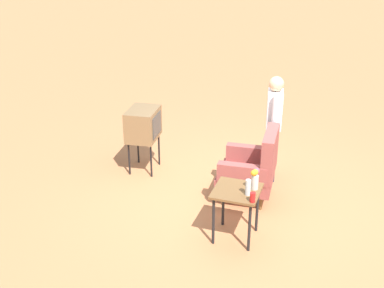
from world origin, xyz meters
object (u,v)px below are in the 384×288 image
(side_table, at_px, (237,197))
(armchair, at_px, (253,168))
(flower_vase, at_px, (255,178))
(person_standing, at_px, (274,122))
(soda_can_red, at_px, (253,197))
(tv_on_stand, at_px, (143,124))
(bottle_short_clear, at_px, (248,187))

(side_table, bearing_deg, armchair, -179.41)
(flower_vase, bearing_deg, armchair, -167.33)
(side_table, xyz_separation_m, person_standing, (-1.73, 0.12, 0.36))
(armchair, relative_size, soda_can_red, 8.69)
(tv_on_stand, distance_m, bottle_short_clear, 2.46)
(tv_on_stand, xyz_separation_m, bottle_short_clear, (1.44, 2.00, -0.00))
(side_table, bearing_deg, person_standing, 175.95)
(side_table, xyz_separation_m, tv_on_stand, (-1.37, -1.85, 0.21))
(armchair, bearing_deg, side_table, 0.59)
(bottle_short_clear, bearing_deg, person_standing, -179.10)
(side_table, bearing_deg, soda_can_red, 48.27)
(bottle_short_clear, bearing_deg, side_table, -115.75)
(person_standing, height_order, flower_vase, person_standing)
(bottle_short_clear, xyz_separation_m, flower_vase, (-0.17, 0.04, 0.05))
(soda_can_red, xyz_separation_m, bottle_short_clear, (-0.14, -0.09, 0.04))
(tv_on_stand, distance_m, person_standing, 2.01)
(person_standing, xyz_separation_m, soda_can_red, (1.94, 0.12, -0.20))
(bottle_short_clear, distance_m, flower_vase, 0.18)
(armchair, xyz_separation_m, person_standing, (-0.72, 0.13, 0.44))
(bottle_short_clear, bearing_deg, armchair, -171.54)
(side_table, relative_size, tv_on_stand, 0.66)
(tv_on_stand, bearing_deg, side_table, 53.52)
(tv_on_stand, height_order, person_standing, person_standing)
(armchair, relative_size, side_table, 1.56)
(side_table, xyz_separation_m, flower_vase, (-0.10, 0.20, 0.25))
(bottle_short_clear, relative_size, flower_vase, 0.75)
(person_standing, height_order, bottle_short_clear, person_standing)
(person_standing, relative_size, flower_vase, 6.19)
(armchair, xyz_separation_m, soda_can_red, (1.22, 0.25, 0.24))
(tv_on_stand, bearing_deg, bottle_short_clear, 54.25)
(armchair, xyz_separation_m, bottle_short_clear, (1.08, 0.16, 0.28))
(armchair, bearing_deg, flower_vase, 12.67)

